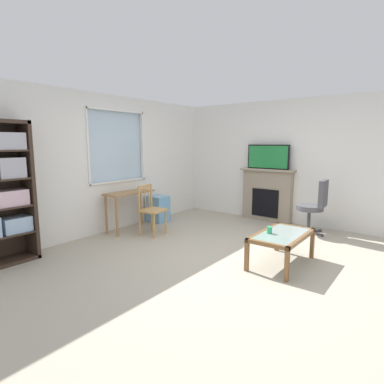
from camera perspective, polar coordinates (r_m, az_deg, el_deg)
The scene contains 11 objects.
ground at distance 4.62m, azimuth 5.80°, elevation -12.16°, with size 6.24×6.14×0.02m, color #B2A893.
wall_back_with_window at distance 6.06m, azimuth -15.37°, elevation 4.55°, with size 5.24×0.15×2.52m.
wall_right at distance 6.76m, azimuth 17.99°, elevation 5.18°, with size 0.12×5.34×2.52m, color white.
desk_under_window at distance 6.01m, azimuth -11.31°, elevation -1.23°, with size 0.97×0.39×0.75m.
wooden_chair at distance 5.70m, azimuth -7.47°, elevation -3.16°, with size 0.46×0.45×0.90m.
plastic_drawer_unit at distance 6.67m, azimuth -6.23°, elevation -3.04°, with size 0.35×0.40×0.55m, color #72ADDB.
fireplace at distance 6.87m, azimuth 13.49°, elevation -0.49°, with size 0.26×1.16×1.11m.
tv at distance 6.77m, azimuth 13.67°, elevation 6.23°, with size 0.06×0.91×0.51m.
office_chair at distance 6.08m, azimuth 21.41°, elevation -2.08°, with size 0.56×0.58×1.00m.
coffee_table at distance 4.47m, azimuth 16.02°, elevation -8.01°, with size 1.04×0.58×0.44m.
sippy_cup at distance 4.41m, azimuth 13.89°, elevation -6.71°, with size 0.07×0.07×0.09m, color #33B770.
Camera 1 is at (-3.69, -2.24, 1.64)m, focal length 29.33 mm.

